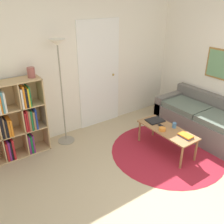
# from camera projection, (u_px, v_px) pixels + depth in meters

# --- Properties ---
(ground_plane) EXTENTS (14.00, 14.00, 0.00)m
(ground_plane) POSITION_uv_depth(u_px,v_px,m) (185.00, 211.00, 3.16)
(ground_plane) COLOR tan
(wall_back) EXTENTS (7.35, 0.11, 2.60)m
(wall_back) POSITION_uv_depth(u_px,v_px,m) (80.00, 65.00, 4.59)
(wall_back) COLOR silver
(wall_back) RESTS_ON ground_plane
(wall_right) EXTENTS (0.08, 5.66, 2.60)m
(wall_right) POSITION_uv_depth(u_px,v_px,m) (216.00, 63.00, 4.71)
(wall_right) COLOR silver
(wall_right) RESTS_ON ground_plane
(rug) EXTENTS (1.93, 1.93, 0.01)m
(rug) POSITION_uv_depth(u_px,v_px,m) (167.00, 151.00, 4.34)
(rug) COLOR maroon
(rug) RESTS_ON ground_plane
(bookshelf) EXTENTS (1.13, 0.34, 1.29)m
(bookshelf) POSITION_uv_depth(u_px,v_px,m) (7.00, 122.00, 3.96)
(bookshelf) COLOR tan
(bookshelf) RESTS_ON ground_plane
(floor_lamp) EXTENTS (0.31, 0.31, 1.85)m
(floor_lamp) POSITION_uv_depth(u_px,v_px,m) (59.00, 65.00, 4.04)
(floor_lamp) COLOR gray
(floor_lamp) RESTS_ON ground_plane
(couch) EXTENTS (0.81, 1.88, 0.73)m
(couch) POSITION_uv_depth(u_px,v_px,m) (206.00, 121.00, 4.76)
(couch) COLOR #66605B
(couch) RESTS_ON ground_plane
(coffee_table) EXTENTS (0.43, 1.07, 0.42)m
(coffee_table) POSITION_uv_depth(u_px,v_px,m) (167.00, 131.00, 4.23)
(coffee_table) COLOR #996B42
(coffee_table) RESTS_ON ground_plane
(laptop) EXTENTS (0.33, 0.26, 0.02)m
(laptop) POSITION_uv_depth(u_px,v_px,m) (155.00, 120.00, 4.47)
(laptop) COLOR black
(laptop) RESTS_ON coffee_table
(bowl) EXTENTS (0.11, 0.11, 0.05)m
(bowl) POSITION_uv_depth(u_px,v_px,m) (162.00, 129.00, 4.14)
(bowl) COLOR orange
(bowl) RESTS_ON coffee_table
(book_stack_on_table) EXTENTS (0.14, 0.22, 0.04)m
(book_stack_on_table) POSITION_uv_depth(u_px,v_px,m) (186.00, 136.00, 3.97)
(book_stack_on_table) COLOR navy
(book_stack_on_table) RESTS_ON coffee_table
(cup) EXTENTS (0.07, 0.07, 0.09)m
(cup) POSITION_uv_depth(u_px,v_px,m) (174.00, 125.00, 4.23)
(cup) COLOR teal
(cup) RESTS_ON coffee_table
(remote) EXTENTS (0.05, 0.15, 0.02)m
(remote) POSITION_uv_depth(u_px,v_px,m) (162.00, 126.00, 4.28)
(remote) COLOR black
(remote) RESTS_ON coffee_table
(vase_on_shelf) EXTENTS (0.12, 0.12, 0.16)m
(vase_on_shelf) POSITION_uv_depth(u_px,v_px,m) (31.00, 72.00, 3.90)
(vase_on_shelf) COLOR #934C47
(vase_on_shelf) RESTS_ON bookshelf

